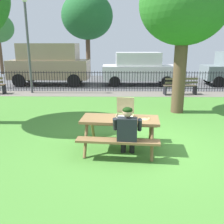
# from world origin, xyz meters

# --- Properties ---
(ground) EXTENTS (28.00, 11.35, 0.02)m
(ground) POSITION_xyz_m (0.00, 1.67, -0.01)
(ground) COLOR #4A8733
(cobblestone_walkway) EXTENTS (28.00, 1.40, 0.01)m
(cobblestone_walkway) POSITION_xyz_m (0.00, 6.65, -0.00)
(cobblestone_walkway) COLOR slate
(street_asphalt) EXTENTS (28.00, 6.67, 0.01)m
(street_asphalt) POSITION_xyz_m (0.00, 10.68, -0.01)
(street_asphalt) COLOR #515154
(picnic_table_foreground) EXTENTS (1.93, 1.64, 0.79)m
(picnic_table_foreground) POSITION_xyz_m (-0.68, -0.17, 0.60)
(picnic_table_foreground) COLOR olive
(picnic_table_foreground) RESTS_ON ground
(pizza_box_open) EXTENTS (0.47, 0.52, 0.46)m
(pizza_box_open) POSITION_xyz_m (-0.57, -0.09, 0.88)
(pizza_box_open) COLOR tan
(pizza_box_open) RESTS_ON picnic_table_foreground
(pizza_slice_on_table) EXTENTS (0.23, 0.18, 0.02)m
(pizza_slice_on_table) POSITION_xyz_m (-0.09, -0.24, 0.78)
(pizza_slice_on_table) COLOR #F9DF75
(pizza_slice_on_table) RESTS_ON picnic_table_foreground
(adult_at_table) EXTENTS (0.63, 0.62, 1.19)m
(adult_at_table) POSITION_xyz_m (-0.53, -0.69, 0.66)
(adult_at_table) COLOR black
(adult_at_table) RESTS_ON ground
(iron_fence_streetside) EXTENTS (21.32, 0.03, 1.06)m
(iron_fence_streetside) POSITION_xyz_m (0.00, 7.35, 0.54)
(iron_fence_streetside) COLOR black
(iron_fence_streetside) RESTS_ON ground
(park_bench_center) EXTENTS (1.63, 0.61, 0.85)m
(park_bench_center) POSITION_xyz_m (2.39, 6.51, 0.42)
(park_bench_center) COLOR brown
(park_bench_center) RESTS_ON ground
(lamp_post_walkway) EXTENTS (0.28, 0.28, 4.59)m
(lamp_post_walkway) POSITION_xyz_m (-5.08, 6.86, 2.76)
(lamp_post_walkway) COLOR #4C4C51
(lamp_post_walkway) RESTS_ON ground
(tree_near_table) EXTENTS (3.01, 3.01, 5.08)m
(tree_near_table) POSITION_xyz_m (1.48, 3.23, 3.68)
(tree_near_table) COLOR brown
(tree_near_table) RESTS_ON ground
(parked_car_far_left) EXTENTS (4.73, 2.14, 2.46)m
(parked_car_far_left) POSITION_xyz_m (-4.77, 9.51, 1.31)
(parked_car_far_left) COLOR #988265
(parked_car_far_left) RESTS_ON ground
(parked_car_left) EXTENTS (4.44, 1.99, 1.94)m
(parked_car_left) POSITION_xyz_m (0.60, 9.51, 1.01)
(parked_car_left) COLOR silver
(parked_car_left) RESTS_ON ground
(far_tree_midleft) EXTENTS (3.99, 3.99, 6.31)m
(far_tree_midleft) POSITION_xyz_m (-3.03, 14.95, 4.50)
(far_tree_midleft) COLOR brown
(far_tree_midleft) RESTS_ON ground
(far_tree_center) EXTENTS (2.80, 2.80, 5.61)m
(far_tree_center) POSITION_xyz_m (4.32, 14.95, 4.28)
(far_tree_center) COLOR brown
(far_tree_center) RESTS_ON ground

